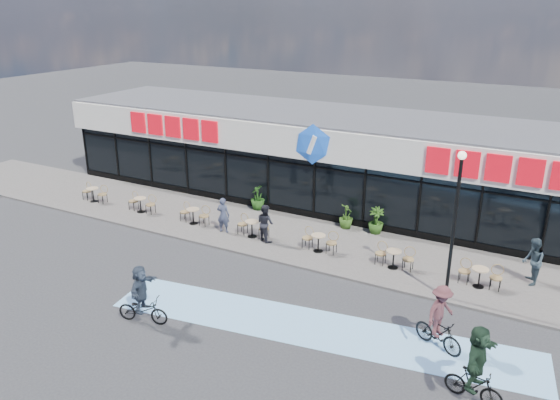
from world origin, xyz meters
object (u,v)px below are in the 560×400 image
(lamp_post, at_px, (455,214))
(potted_plant_mid, at_px, (376,221))
(cyclist_a, at_px, (477,366))
(cyclist_b, at_px, (440,321))
(patron_right, at_px, (265,223))
(potted_plant_right, at_px, (346,216))
(bistro_set_0, at_px, (94,193))
(pedestrian_a, at_px, (533,262))
(patron_left, at_px, (223,215))
(potted_plant_left, at_px, (258,197))

(lamp_post, bearing_deg, potted_plant_mid, 133.21)
(cyclist_a, relative_size, cyclist_b, 1.07)
(patron_right, height_order, cyclist_a, cyclist_a)
(cyclist_b, bearing_deg, potted_plant_right, 128.85)
(cyclist_b, bearing_deg, patron_right, 153.07)
(cyclist_a, bearing_deg, cyclist_b, 125.25)
(bistro_set_0, relative_size, potted_plant_right, 1.34)
(patron_right, xyz_separation_m, pedestrian_a, (10.53, 1.25, 0.06))
(bistro_set_0, relative_size, cyclist_b, 0.73)
(bistro_set_0, distance_m, pedestrian_a, 20.92)
(lamp_post, height_order, patron_left, lamp_post)
(patron_right, bearing_deg, pedestrian_a, -150.34)
(lamp_post, relative_size, cyclist_b, 2.52)
(potted_plant_right, bearing_deg, lamp_post, -37.86)
(potted_plant_left, distance_m, cyclist_a, 15.25)
(potted_plant_mid, distance_m, potted_plant_right, 1.41)
(lamp_post, bearing_deg, cyclist_b, -82.55)
(potted_plant_left, distance_m, patron_left, 3.23)
(lamp_post, xyz_separation_m, potted_plant_mid, (-4.05, 4.31, -2.55))
(bistro_set_0, relative_size, pedestrian_a, 0.86)
(lamp_post, height_order, patron_right, lamp_post)
(patron_left, xyz_separation_m, patron_right, (2.14, 0.05, 0.01))
(patron_right, bearing_deg, potted_plant_left, -31.83)
(patron_right, xyz_separation_m, cyclist_b, (8.42, -4.28, 0.02))
(lamp_post, distance_m, bistro_set_0, 18.63)
(potted_plant_right, distance_m, cyclist_b, 9.33)
(potted_plant_right, relative_size, pedestrian_a, 0.64)
(patron_left, xyz_separation_m, pedestrian_a, (12.67, 1.30, 0.08))
(potted_plant_right, height_order, cyclist_b, cyclist_b)
(bistro_set_0, height_order, patron_left, patron_left)
(lamp_post, relative_size, potted_plant_left, 4.20)
(patron_left, bearing_deg, patron_right, 172.05)
(potted_plant_left, relative_size, potted_plant_mid, 1.05)
(pedestrian_a, relative_size, cyclist_a, 0.79)
(pedestrian_a, bearing_deg, cyclist_b, -34.62)
(potted_plant_mid, xyz_separation_m, cyclist_b, (4.45, -7.34, 0.25))
(potted_plant_right, xyz_separation_m, patron_left, (-4.71, -3.04, 0.24))
(potted_plant_right, xyz_separation_m, pedestrian_a, (7.97, -1.74, 0.32))
(potted_plant_left, bearing_deg, potted_plant_right, -2.23)
(lamp_post, xyz_separation_m, pedestrian_a, (2.51, 2.50, -2.26))
(bistro_set_0, xyz_separation_m, potted_plant_mid, (14.33, 2.88, 0.14))
(bistro_set_0, bearing_deg, potted_plant_mid, 11.38)
(potted_plant_mid, distance_m, pedestrian_a, 6.81)
(pedestrian_a, bearing_deg, patron_right, -96.91)
(pedestrian_a, bearing_deg, bistro_set_0, -100.74)
(patron_right, distance_m, cyclist_a, 11.57)
(cyclist_a, distance_m, cyclist_b, 2.35)
(cyclist_a, bearing_deg, potted_plant_mid, 122.09)
(bistro_set_0, xyz_separation_m, potted_plant_right, (12.92, 2.81, 0.12))
(patron_right, bearing_deg, cyclist_b, 175.95)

